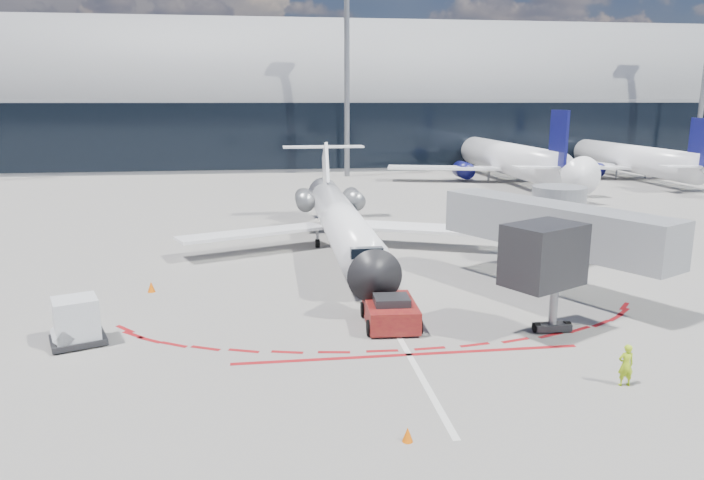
{
  "coord_description": "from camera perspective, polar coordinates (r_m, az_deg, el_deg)",
  "views": [
    {
      "loc": [
        -5.33,
        -34.29,
        9.9
      ],
      "look_at": [
        -0.63,
        0.91,
        1.94
      ],
      "focal_mm": 32.0,
      "sensor_mm": 36.0,
      "label": 1
    }
  ],
  "objects": [
    {
      "name": "light_mast_east",
      "position": [
        102.07,
        29.39,
        12.51
      ],
      "size": [
        0.7,
        0.7,
        25.0
      ],
      "primitive_type": "cylinder",
      "color": "gray",
      "rests_on": "ground"
    },
    {
      "name": "jet_bridge",
      "position": [
        35.42,
        17.83,
        0.79
      ],
      "size": [
        10.03,
        15.2,
        4.9
      ],
      "color": "gray",
      "rests_on": "ground"
    },
    {
      "name": "pushback_tug",
      "position": [
        28.28,
        3.5,
        -6.51
      ],
      "size": [
        2.52,
        5.63,
        1.45
      ],
      "rotation": [
        0.0,
        0.0,
        -0.04
      ],
      "color": "#600D14",
      "rests_on": "ground"
    },
    {
      "name": "ground",
      "position": [
        36.09,
        1.18,
        -3.3
      ],
      "size": [
        260.0,
        260.0,
        0.0
      ],
      "primitive_type": "plane",
      "color": "slate",
      "rests_on": "ground"
    },
    {
      "name": "apron_centerline",
      "position": [
        38.0,
        0.72,
        -2.47
      ],
      "size": [
        0.25,
        40.0,
        0.01
      ],
      "primitive_type": "cube",
      "color": "silver",
      "rests_on": "ground"
    },
    {
      "name": "safety_cone_right",
      "position": [
        19.49,
        5.08,
        -17.19
      ],
      "size": [
        0.33,
        0.33,
        0.45
      ],
      "primitive_type": "cone",
      "color": "#EC5F04",
      "rests_on": "ground"
    },
    {
      "name": "apron_stop_bar",
      "position": [
        25.42,
        5.2,
        -10.34
      ],
      "size": [
        14.0,
        0.25,
        0.01
      ],
      "primitive_type": "cube",
      "color": "maroon",
      "rests_on": "ground"
    },
    {
      "name": "ramp_worker",
      "position": [
        24.48,
        23.63,
        -10.37
      ],
      "size": [
        0.58,
        0.4,
        1.55
      ],
      "primitive_type": "imported",
      "rotation": [
        0.0,
        0.0,
        3.1
      ],
      "color": "#ABD616",
      "rests_on": "ground"
    },
    {
      "name": "safety_cone_left",
      "position": [
        34.73,
        -17.79,
        -4.08
      ],
      "size": [
        0.4,
        0.4,
        0.56
      ],
      "primitive_type": "cone",
      "color": "#EC5F04",
      "rests_on": "ground"
    },
    {
      "name": "bg_airliner_1",
      "position": [
        81.15,
        13.73,
        9.22
      ],
      "size": [
        34.43,
        36.45,
        11.14
      ],
      "primitive_type": null,
      "color": "white",
      "rests_on": "ground"
    },
    {
      "name": "light_mast_centre",
      "position": [
        82.98,
        -0.47,
        14.42
      ],
      "size": [
        0.7,
        0.7,
        25.0
      ],
      "primitive_type": "cylinder",
      "color": "gray",
      "rests_on": "ground"
    },
    {
      "name": "terminal_building",
      "position": [
        99.42,
        -4.63,
        11.79
      ],
      "size": [
        150.0,
        24.15,
        24.0
      ],
      "color": "gray",
      "rests_on": "ground"
    },
    {
      "name": "uld_container",
      "position": [
        28.38,
        -23.76,
        -6.81
      ],
      "size": [
        2.62,
        2.44,
        1.98
      ],
      "rotation": [
        0.0,
        0.0,
        0.38
      ],
      "color": "black",
      "rests_on": "ground"
    },
    {
      "name": "regional_jet",
      "position": [
        41.54,
        -1.13,
        1.96
      ],
      "size": [
        21.47,
        26.48,
        6.63
      ],
      "color": "white",
      "rests_on": "ground"
    },
    {
      "name": "bg_airliner_2",
      "position": [
        88.81,
        23.98,
        8.4
      ],
      "size": [
        30.96,
        32.79,
        10.02
      ],
      "primitive_type": null,
      "color": "white",
      "rests_on": "ground"
    }
  ]
}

